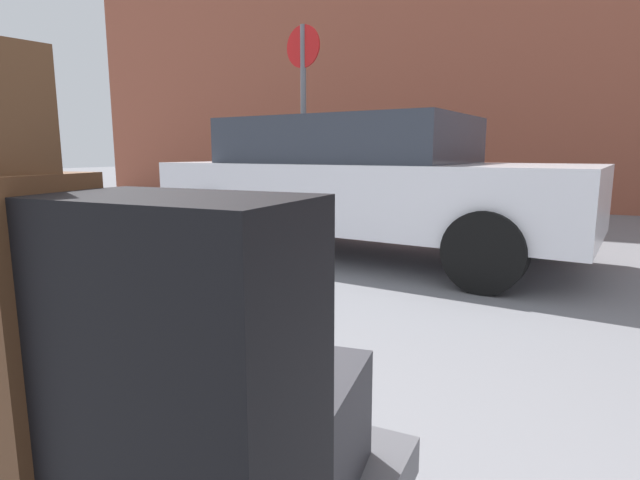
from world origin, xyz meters
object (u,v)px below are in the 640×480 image
object	(u,v)px
suitcase_black_rear_right	(178,402)
no_parking_sign	(303,110)
parked_car	(364,182)
suitcase_charcoal_rear_left	(228,422)

from	to	relation	value
suitcase_black_rear_right	no_parking_sign	size ratio (longest dim) A/B	0.26
parked_car	suitcase_charcoal_rear_left	bearing A→B (deg)	-73.46
suitcase_charcoal_rear_left	suitcase_black_rear_right	bearing A→B (deg)	-76.00
suitcase_black_rear_right	parked_car	bearing A→B (deg)	106.24
suitcase_black_rear_right	no_parking_sign	world-z (taller)	no_parking_sign
suitcase_black_rear_right	no_parking_sign	distance (m)	5.73
suitcase_charcoal_rear_left	no_parking_sign	bearing A→B (deg)	108.23
no_parking_sign	suitcase_charcoal_rear_left	bearing A→B (deg)	-64.55
suitcase_charcoal_rear_left	parked_car	bearing A→B (deg)	99.32
suitcase_charcoal_rear_left	suitcase_black_rear_right	distance (m)	0.36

